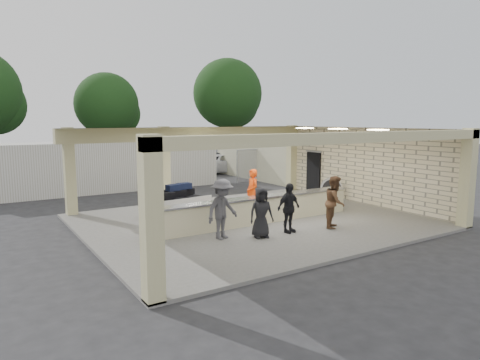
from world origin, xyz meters
TOP-DOWN VIEW (x-y plane):
  - ground at (0.00, 0.00)m, footprint 120.00×120.00m
  - pavilion at (0.21, 0.66)m, footprint 12.01×10.00m
  - baggage_counter at (0.00, -0.50)m, footprint 8.20×0.58m
  - luggage_cart at (-2.20, 1.95)m, footprint 2.34×1.58m
  - drum_fan at (5.25, 1.22)m, footprint 0.96×0.86m
  - baggage_handler at (0.43, 0.66)m, footprint 0.46×0.71m
  - passenger_a at (1.77, -2.46)m, footprint 0.93×0.85m
  - passenger_b at (-0.00, -2.11)m, footprint 1.01×0.47m
  - passenger_c at (-2.24, -1.58)m, footprint 1.30×0.76m
  - passenger_d at (-1.13, -2.11)m, footprint 0.84×0.49m
  - car_white_a at (7.08, 13.64)m, footprint 5.24×3.14m
  - car_white_b at (11.86, 12.91)m, footprint 4.31×2.60m
  - car_dark at (6.91, 14.31)m, footprint 4.62×3.29m
  - container_white at (-2.49, 10.48)m, footprint 12.35×2.58m
  - fence at (11.00, 9.00)m, footprint 12.06×0.06m
  - tree_mid at (2.32, 26.16)m, footprint 6.00×5.60m
  - tree_right at (14.32, 25.16)m, footprint 7.20×7.00m
  - adjacent_building at (9.50, 10.00)m, footprint 6.00×8.00m

SIDE VIEW (x-z plane):
  - ground at x=0.00m, z-range 0.00..0.00m
  - baggage_counter at x=0.00m, z-range 0.10..1.08m
  - car_white_b at x=11.86m, z-range 0.00..1.28m
  - drum_fan at x=5.25m, z-range 0.14..1.21m
  - car_white_a at x=7.08m, z-range 0.00..1.40m
  - car_dark at x=6.91m, z-range 0.00..1.46m
  - luggage_cart at x=-2.20m, z-range 0.15..1.44m
  - passenger_d at x=-1.13m, z-range 0.10..1.71m
  - passenger_b at x=0.00m, z-range 0.10..1.76m
  - passenger_a at x=1.77m, z-range 0.10..1.92m
  - baggage_handler at x=0.43m, z-range 0.10..1.93m
  - passenger_c at x=-2.24m, z-range 0.10..2.00m
  - fence at x=11.00m, z-range 0.04..2.07m
  - container_white at x=-2.49m, z-range 0.00..2.67m
  - pavilion at x=0.21m, z-range -0.43..3.12m
  - adjacent_building at x=9.50m, z-range 0.00..3.20m
  - tree_mid at x=2.32m, z-range 0.96..8.96m
  - tree_right at x=14.32m, z-range 1.21..11.21m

